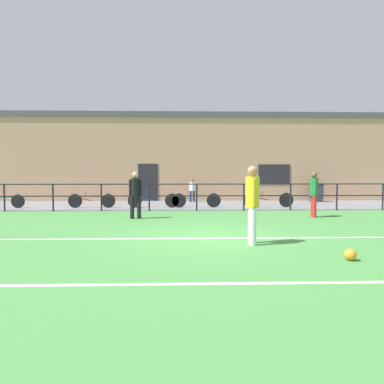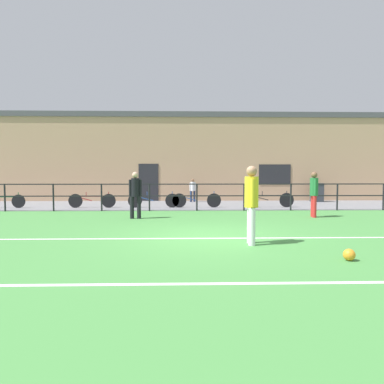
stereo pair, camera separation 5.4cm
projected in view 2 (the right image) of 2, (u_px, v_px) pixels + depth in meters
ground at (206, 237)px, 8.93m from camera, size 60.00×44.00×0.04m
field_line_touchline at (207, 238)px, 8.70m from camera, size 36.00×0.11×0.00m
field_line_hash at (224, 284)px, 5.16m from camera, size 36.00×0.11×0.00m
pavement_strip at (195, 205)px, 17.41m from camera, size 48.00×5.00×0.02m
perimeter_fence at (197, 193)px, 14.88m from camera, size 36.07×0.07×1.15m
clubhouse_facade at (193, 157)px, 20.96m from camera, size 28.00×2.56×5.01m
player_goalkeeper at (135, 192)px, 12.36m from camera, size 0.45×0.29×1.64m
player_striker at (314, 191)px, 12.75m from camera, size 0.29×0.45×1.65m
player_winger at (251, 200)px, 7.95m from camera, size 0.31×0.49×1.77m
soccer_ball_match at (349, 255)px, 6.51m from camera, size 0.22×0.22×0.22m
spectator_child at (193, 189)px, 19.13m from camera, size 0.34×0.22×1.25m
bicycle_parked_0 at (92, 200)px, 15.97m from camera, size 2.13×0.04×0.73m
bicycle_parked_2 at (197, 200)px, 16.10m from camera, size 2.23×0.04×0.74m
bicycle_parked_3 at (268, 200)px, 16.18m from camera, size 2.34×0.04×0.75m
bicycle_parked_4 at (154, 200)px, 16.04m from camera, size 2.33×0.04×0.73m
trash_bin_0 at (317, 192)px, 19.24m from camera, size 0.64×0.54×1.01m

